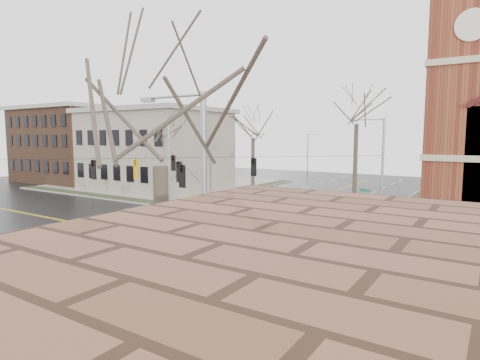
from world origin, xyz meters
The scene contains 18 objects.
ground centered at (0.00, 0.00, 0.00)m, with size 120.00×120.00×0.00m, color black.
sidewalks centered at (0.00, 0.00, 0.08)m, with size 80.00×80.00×0.17m.
road_markings centered at (0.00, 0.00, 0.01)m, with size 100.00×100.00×0.01m.
civic_building_a centered at (-22.00, 20.00, 5.50)m, with size 18.00×14.00×11.00m, color gray.
civic_building_b centered at (-42.00, 22.00, 6.00)m, with size 18.00×16.00×12.00m, color brown.
signal_pole_ne centered at (11.32, 11.50, 4.95)m, with size 2.75×0.22×9.00m.
signal_pole_nw centered at (-11.32, 11.50, 4.95)m, with size 2.75×0.22×9.00m.
signal_pole_se centered at (11.32, -11.50, 4.95)m, with size 2.75×0.22×9.00m.
span_wires centered at (0.00, 0.00, 6.20)m, with size 23.02×23.02×0.03m.
traffic_signals centered at (0.00, -0.67, 5.45)m, with size 8.21×8.26×1.30m.
streetlight_north_a centered at (-10.65, 28.00, 4.47)m, with size 2.30×0.20×8.00m.
streetlight_north_b centered at (-10.65, 48.00, 4.47)m, with size 2.30×0.20×8.00m.
cargo_van centered at (5.40, 0.78, 1.19)m, with size 3.18×5.61×2.01m.
parked_car_a centered at (14.94, 8.72, 0.53)m, with size 1.26×3.13×1.07m, color black.
tree_nw_far centered at (-13.30, 13.36, 7.66)m, with size 4.00×4.00×10.57m.
tree_nw_near centered at (-1.75, 13.39, 8.01)m, with size 4.00×4.00×11.06m.
tree_ne centered at (8.83, 13.07, 9.33)m, with size 4.00×4.00×12.92m.
tree_se centered at (12.66, -14.62, 7.53)m, with size 4.00×4.00×10.38m.
Camera 1 is at (19.35, -21.46, 7.79)m, focal length 30.00 mm.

